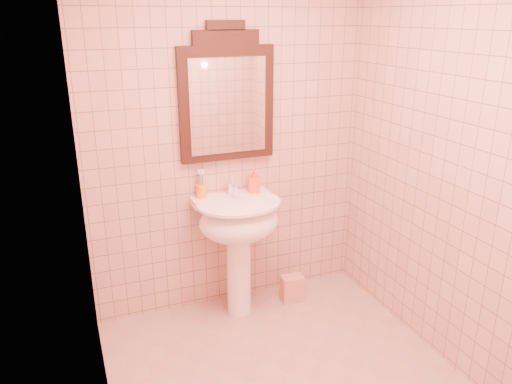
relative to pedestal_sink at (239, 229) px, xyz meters
name	(u,v)px	position (x,y,z in m)	size (l,w,h in m)	color
back_wall	(229,138)	(0.02, 0.23, 0.59)	(2.00, 0.02, 2.50)	#CAA08D
pedestal_sink	(239,229)	(0.00, 0.00, 0.00)	(0.58, 0.58, 0.86)	white
faucet	(232,188)	(0.00, 0.14, 0.26)	(0.04, 0.16, 0.11)	white
mirror	(227,98)	(0.00, 0.20, 0.87)	(0.66, 0.06, 0.92)	black
toothbrush_cup	(201,190)	(-0.21, 0.18, 0.25)	(0.07, 0.07, 0.17)	orange
soap_dispenser	(254,181)	(0.17, 0.14, 0.29)	(0.08, 0.08, 0.17)	#FF5215
towel	(292,288)	(0.43, 0.00, -0.56)	(0.16, 0.11, 0.20)	tan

